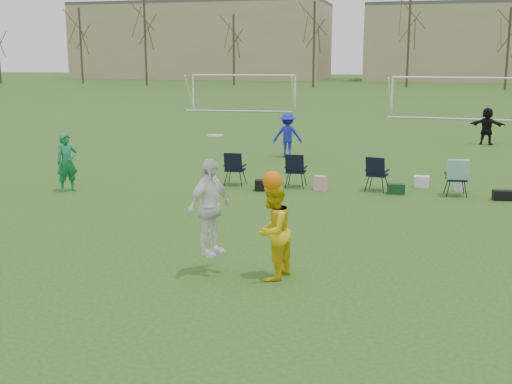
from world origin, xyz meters
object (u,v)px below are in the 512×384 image
(fielder_green_near, at_px, (67,163))
(center_contest, at_px, (244,219))
(fielder_black, at_px, (487,126))
(goal_left, at_px, (243,82))
(fielder_blue, at_px, (288,135))
(goal_mid, at_px, (452,85))

(fielder_green_near, bearing_deg, center_contest, -89.42)
(fielder_black, distance_m, goal_left, 21.38)
(fielder_blue, bearing_deg, fielder_green_near, 47.74)
(fielder_green_near, relative_size, goal_left, 0.22)
(fielder_blue, distance_m, goal_left, 22.10)
(center_contest, bearing_deg, fielder_blue, 98.98)
(center_contest, distance_m, goal_mid, 32.15)
(fielder_black, xyz_separation_m, goal_left, (-15.04, 15.15, 1.14))
(fielder_green_near, bearing_deg, fielder_black, -2.00)
(fielder_green_near, distance_m, fielder_blue, 8.88)
(fielder_green_near, xyz_separation_m, goal_left, (-3.05, 28.32, 1.12))
(fielder_green_near, bearing_deg, fielder_blue, 9.35)
(center_contest, height_order, goal_mid, goal_mid)
(fielder_green_near, distance_m, goal_mid, 28.53)
(fielder_green_near, xyz_separation_m, center_contest, (6.64, -5.52, 0.19))
(fielder_blue, bearing_deg, center_contest, 87.68)
(fielder_blue, relative_size, goal_mid, 0.22)
(fielder_green_near, xyz_separation_m, fielder_blue, (4.57, 7.61, 0.02))
(goal_left, bearing_deg, fielder_blue, -74.80)
(fielder_blue, relative_size, center_contest, 0.68)
(fielder_green_near, height_order, fielder_black, fielder_green_near)
(goal_mid, bearing_deg, fielder_green_near, -108.58)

